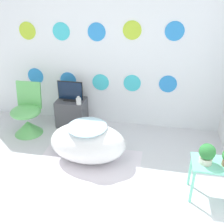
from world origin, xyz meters
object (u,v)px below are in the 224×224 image
object	(u,v)px
vase	(79,101)
chair	(27,118)
bathtub	(88,142)
tv	(70,92)
potted_plant_left	(207,153)

from	to	relation	value
vase	chair	bearing A→B (deg)	-161.11
bathtub	chair	world-z (taller)	chair
bathtub	vase	xyz separation A→B (m)	(-0.35, 0.75, 0.24)
bathtub	tv	distance (m)	1.07
bathtub	potted_plant_left	size ratio (longest dim) A/B	4.37
bathtub	vase	world-z (taller)	vase
vase	potted_plant_left	xyz separation A→B (m)	(1.77, -1.16, 0.07)
bathtub	potted_plant_left	bearing A→B (deg)	-16.05
bathtub	tv	bearing A→B (deg)	120.91
bathtub	chair	size ratio (longest dim) A/B	1.26
bathtub	potted_plant_left	world-z (taller)	potted_plant_left
vase	potted_plant_left	world-z (taller)	potted_plant_left
chair	potted_plant_left	size ratio (longest dim) A/B	3.46
chair	tv	distance (m)	0.79
chair	potted_plant_left	world-z (taller)	chair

